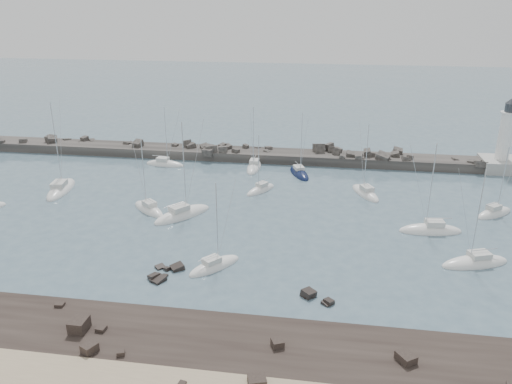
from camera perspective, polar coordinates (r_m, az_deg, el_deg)
ground at (r=68.13m, az=-4.53°, el=-5.79°), size 400.00×400.00×0.00m
rock_shelf at (r=50.36m, az=-10.58°, el=-17.03°), size 140.00×12.00×1.98m
rock_cluster_near at (r=61.69m, az=-10.32°, el=-9.16°), size 4.04×5.13×1.30m
rock_cluster_far at (r=56.60m, az=6.74°, el=-11.95°), size 3.98×2.96×1.38m
breakwater at (r=103.94m, az=-3.74°, el=4.11°), size 115.00×7.25×5.08m
lighthouse at (r=106.02m, az=26.28°, el=3.83°), size 7.00×7.00×14.60m
sailboat_1 at (r=92.07m, az=-21.38°, el=0.23°), size 4.72×10.72×16.28m
sailboat_3 at (r=76.68m, az=-8.44°, el=-2.63°), size 8.57×9.62×15.62m
sailboat_4 at (r=100.61m, az=-10.37°, el=3.11°), size 8.22×3.34×12.68m
sailboat_5 at (r=79.61m, az=-12.15°, el=-1.97°), size 7.38×6.79×12.30m
sailboat_6 at (r=85.68m, az=0.54°, el=0.22°), size 5.41×6.87×10.87m
sailboat_7 at (r=62.26m, az=-4.79°, el=-8.46°), size 6.60×7.19×11.82m
sailboat_8 at (r=94.14m, az=4.96°, el=2.11°), size 5.40×8.46×12.78m
sailboat_9 at (r=75.07m, az=19.31°, el=-4.21°), size 9.12×3.77×14.11m
sailboat_10 at (r=86.17m, az=12.38°, el=-0.17°), size 5.76×8.43×12.92m
sailboat_11 at (r=68.39m, az=23.74°, el=-7.45°), size 9.31×5.58×14.03m
sailboat_12 at (r=84.57m, az=25.56°, el=-2.26°), size 7.06×6.16×11.68m
sailboat_13 at (r=97.10m, az=-0.23°, el=2.80°), size 2.59×8.29×13.18m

